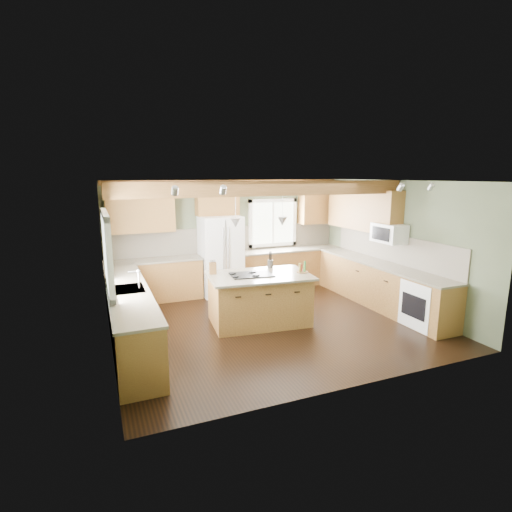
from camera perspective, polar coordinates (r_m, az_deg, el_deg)
name	(u,v)px	position (r m, az deg, el deg)	size (l,w,h in m)	color
floor	(271,323)	(7.55, 2.15, -9.49)	(5.60, 5.60, 0.00)	black
ceiling	(272,181)	(7.05, 2.31, 10.66)	(5.60, 5.60, 0.00)	silver
wall_back	(228,235)	(9.48, -4.05, 2.98)	(5.60, 5.60, 0.00)	#49523A
wall_left	(106,268)	(6.56, -20.64, -1.59)	(5.00, 5.00, 0.00)	#49523A
wall_right	(395,244)	(8.71, 19.25, 1.59)	(5.00, 5.00, 0.00)	#49523A
ceiling_beam	(270,188)	(7.14, 1.96, 9.63)	(5.55, 0.26, 0.26)	#513517
soffit_trim	(228,182)	(9.28, -3.96, 10.48)	(5.55, 0.20, 0.10)	#513517
backsplash_back	(228,239)	(9.48, -4.01, 2.42)	(5.58, 0.03, 0.58)	brown
backsplash_right	(393,248)	(8.75, 18.92, 1.06)	(0.03, 3.70, 0.58)	brown
base_cab_back_left	(155,281)	(8.97, -14.29, -3.46)	(2.02, 0.60, 0.88)	brown
counter_back_left	(153,260)	(8.87, -14.44, -0.59)	(2.06, 0.64, 0.04)	brown
base_cab_back_right	(289,268)	(9.94, 4.76, -1.69)	(2.62, 0.60, 0.88)	brown
counter_back_right	(289,250)	(9.84, 4.80, 0.92)	(2.66, 0.64, 0.04)	brown
base_cab_left	(130,317)	(6.86, -17.62, -8.32)	(0.60, 3.70, 0.88)	brown
counter_left	(128,290)	(6.72, -17.85, -4.63)	(0.64, 3.74, 0.04)	brown
base_cab_right	(379,285)	(8.73, 17.18, -4.03)	(0.60, 3.70, 0.88)	brown
counter_right	(380,264)	(8.63, 17.36, -1.09)	(0.64, 3.74, 0.04)	brown
upper_cab_back_left	(140,211)	(8.82, -16.19, 6.16)	(1.40, 0.35, 0.90)	brown
upper_cab_over_fridge	(217,200)	(9.14, -5.58, 7.99)	(0.96, 0.35, 0.70)	brown
upper_cab_right	(363,210)	(9.21, 14.99, 6.43)	(0.35, 2.20, 0.90)	brown
upper_cab_back_corner	(317,205)	(10.21, 8.67, 7.15)	(0.90, 0.35, 0.90)	brown
window_left	(106,251)	(6.56, -20.63, 0.64)	(0.04, 1.60, 1.05)	white
window_back	(272,223)	(9.85, 2.36, 4.78)	(1.10, 0.04, 1.00)	white
sink	(128,290)	(6.72, -17.86, -4.59)	(0.50, 0.65, 0.03)	#262628
faucet	(139,280)	(6.70, -16.40, -3.27)	(0.02, 0.02, 0.28)	#B2B2B7
dishwasher	(139,349)	(5.66, -16.34, -12.69)	(0.60, 0.60, 0.84)	white
oven	(426,304)	(7.82, 23.17, -6.35)	(0.60, 0.72, 0.84)	white
microwave	(389,233)	(8.49, 18.47, 3.11)	(0.40, 0.70, 0.38)	white
pendant_left	(236,223)	(7.00, -2.93, 4.74)	(0.18, 0.18, 0.16)	#B2B2B7
pendant_right	(282,221)	(7.24, 3.78, 4.96)	(0.18, 0.18, 0.16)	#B2B2B7
refrigerator	(221,256)	(9.10, -5.05, 0.05)	(0.90, 0.74, 1.80)	white
island	(259,300)	(7.41, 0.46, -6.27)	(1.73, 1.06, 0.88)	brown
island_top	(259,276)	(7.29, 0.47, -2.82)	(1.85, 1.17, 0.04)	brown
cooktop	(252,275)	(7.24, -0.62, -2.67)	(0.75, 0.50, 0.02)	black
knife_block	(213,268)	(7.35, -6.20, -1.74)	(0.13, 0.10, 0.21)	brown
utensil_crock	(270,264)	(7.81, 2.06, -1.14)	(0.11, 0.11, 0.15)	#3F3632
bottle_tray	(303,267)	(7.47, 6.67, -1.59)	(0.22, 0.22, 0.20)	brown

